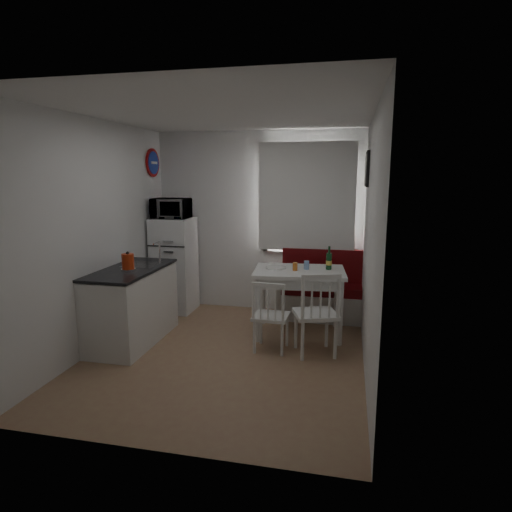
% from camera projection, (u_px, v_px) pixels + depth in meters
% --- Properties ---
extents(floor, '(3.00, 3.50, 0.02)m').
position_uv_depth(floor, '(226.00, 354.00, 4.79)').
color(floor, '#9A6D52').
rests_on(floor, ground).
extents(ceiling, '(3.00, 3.50, 0.02)m').
position_uv_depth(ceiling, '(223.00, 112.00, 4.30)').
color(ceiling, white).
rests_on(ceiling, wall_back).
extents(wall_back, '(3.00, 0.02, 2.60)m').
position_uv_depth(wall_back, '(258.00, 222.00, 6.23)').
color(wall_back, white).
rests_on(wall_back, floor).
extents(wall_front, '(3.00, 0.02, 2.60)m').
position_uv_depth(wall_front, '(151.00, 278.00, 2.86)').
color(wall_front, white).
rests_on(wall_front, floor).
extents(wall_left, '(0.02, 3.50, 2.60)m').
position_uv_depth(wall_left, '(98.00, 236.00, 4.86)').
color(wall_left, white).
rests_on(wall_left, floor).
extents(wall_right, '(0.02, 3.50, 2.60)m').
position_uv_depth(wall_right, '(370.00, 245.00, 4.23)').
color(wall_right, white).
rests_on(wall_right, floor).
extents(window, '(1.22, 0.06, 1.47)m').
position_uv_depth(window, '(307.00, 201.00, 5.99)').
color(window, white).
rests_on(window, wall_back).
extents(curtain, '(1.35, 0.02, 1.50)m').
position_uv_depth(curtain, '(306.00, 197.00, 5.91)').
color(curtain, white).
rests_on(curtain, wall_back).
extents(kitchen_counter, '(0.62, 1.32, 1.16)m').
position_uv_depth(kitchen_counter, '(133.00, 305.00, 5.10)').
color(kitchen_counter, white).
rests_on(kitchen_counter, floor).
extents(wall_sign, '(0.03, 0.40, 0.40)m').
position_uv_depth(wall_sign, '(153.00, 163.00, 6.08)').
color(wall_sign, '#193198').
rests_on(wall_sign, wall_left).
extents(picture_frame, '(0.04, 0.52, 0.42)m').
position_uv_depth(picture_frame, '(367.00, 169.00, 5.16)').
color(picture_frame, black).
rests_on(picture_frame, wall_right).
extents(bench, '(1.33, 0.51, 0.95)m').
position_uv_depth(bench, '(326.00, 296.00, 5.97)').
color(bench, white).
rests_on(bench, floor).
extents(dining_table, '(1.17, 0.88, 0.83)m').
position_uv_depth(dining_table, '(299.00, 277.00, 5.29)').
color(dining_table, white).
rests_on(dining_table, floor).
extents(chair_left, '(0.40, 0.39, 0.44)m').
position_uv_depth(chair_left, '(270.00, 309.00, 4.75)').
color(chair_left, white).
rests_on(chair_left, floor).
extents(chair_right, '(0.56, 0.56, 0.51)m').
position_uv_depth(chair_right, '(315.00, 305.00, 4.62)').
color(chair_right, white).
rests_on(chair_right, floor).
extents(fridge, '(0.55, 0.55, 1.37)m').
position_uv_depth(fridge, '(175.00, 265.00, 6.25)').
color(fridge, white).
rests_on(fridge, floor).
extents(microwave, '(0.51, 0.35, 0.28)m').
position_uv_depth(microwave, '(171.00, 208.00, 6.05)').
color(microwave, white).
rests_on(microwave, fridge).
extents(kettle, '(0.16, 0.16, 0.22)m').
position_uv_depth(kettle, '(128.00, 262.00, 4.85)').
color(kettle, red).
rests_on(kettle, kitchen_counter).
extents(wine_bottle, '(0.07, 0.07, 0.29)m').
position_uv_depth(wine_bottle, '(329.00, 258.00, 5.26)').
color(wine_bottle, '#164621').
rests_on(wine_bottle, dining_table).
extents(drinking_glass_orange, '(0.06, 0.06, 0.10)m').
position_uv_depth(drinking_glass_orange, '(295.00, 267.00, 5.22)').
color(drinking_glass_orange, orange).
rests_on(drinking_glass_orange, dining_table).
extents(drinking_glass_blue, '(0.06, 0.06, 0.11)m').
position_uv_depth(drinking_glass_blue, '(307.00, 265.00, 5.29)').
color(drinking_glass_blue, '#88AEE8').
rests_on(drinking_glass_blue, dining_table).
extents(plate, '(0.26, 0.26, 0.02)m').
position_uv_depth(plate, '(276.00, 268.00, 5.35)').
color(plate, white).
rests_on(plate, dining_table).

